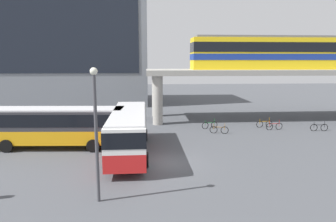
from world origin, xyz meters
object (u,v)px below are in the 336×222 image
train (273,52)px  bicycle_brown (219,130)px  bus_main (129,128)px  bicycle_black (319,127)px  bicycle_red (274,126)px  bus_secondary (57,123)px  station_building (72,44)px  pedestrian_by_bike_rack (33,121)px  bicycle_orange (264,124)px  bicycle_green (210,125)px

train → bicycle_brown: train is taller
bus_main → bicycle_black: size_ratio=6.18×
bicycle_red → bus_secondary: bearing=-165.9°
bus_secondary → station_building: bearing=100.4°
bus_main → bicycle_red: (14.19, 6.89, -1.63)m
station_building → bus_main: bearing=-69.5°
bus_secondary → pedestrian_by_bike_rack: bus_secondary is taller
station_building → bicycle_red: bearing=-41.1°
bus_secondary → bicycle_red: bearing=14.1°
bus_secondary → bicycle_brown: (14.03, 3.84, -1.63)m
bicycle_red → bicycle_black: bearing=-11.0°
bicycle_black → pedestrian_by_bike_rack: 29.03m
bicycle_orange → pedestrian_by_bike_rack: 24.11m
bus_secondary → bicycle_black: bus_secondary is taller
station_building → bus_main: size_ratio=2.18×
bus_secondary → bicycle_brown: size_ratio=6.42×
train → bus_secondary: 25.18m
bicycle_black → bicycle_brown: (-10.19, -0.34, 0.00)m
bicycle_black → bicycle_green: 10.80m
bicycle_orange → bicycle_green: size_ratio=1.03×
bicycle_orange → pedestrian_by_bike_rack: size_ratio=1.10×
bicycle_black → bicycle_green: bearing=170.3°
station_building → bicycle_black: 37.90m
bus_main → bicycle_red: bearing=25.9°
bus_main → bicycle_orange: 15.95m
bus_main → bus_secondary: size_ratio=0.99×
bicycle_red → pedestrian_by_bike_rack: size_ratio=1.10×
bicycle_black → bicycle_brown: bearing=-178.1°
bus_secondary → pedestrian_by_bike_rack: size_ratio=6.88×
bicycle_green → pedestrian_by_bike_rack: bearing=176.2°
bus_main → pedestrian_by_bike_rack: 13.91m
station_building → train: size_ratio=1.26×
bicycle_brown → pedestrian_by_bike_rack: 18.99m
train → bicycle_brown: (-7.86, -7.12, -7.52)m
bicycle_black → station_building: bearing=142.3°
bicycle_orange → bicycle_red: bearing=-65.5°
bus_main → bicycle_red: bus_main is taller
train → bicycle_red: train is taller
bicycle_orange → bicycle_brown: size_ratio=1.03×
bicycle_black → bicycle_red: same height
bicycle_orange → bicycle_black: size_ratio=1.00×
bicycle_black → bus_secondary: bearing=-170.2°
bicycle_red → station_building: bearing=138.9°
bicycle_black → bicycle_orange: bearing=157.0°
station_building → bicycle_green: bearing=-48.2°
bicycle_orange → bicycle_brown: same height
bus_main → bicycle_orange: bus_main is taller
bus_main → station_building: bearing=110.5°
station_building → bicycle_red: 34.23m
train → bicycle_green: 12.26m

